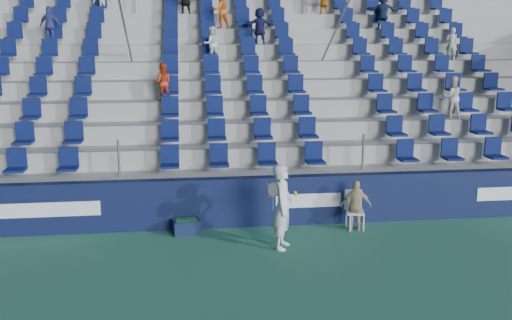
# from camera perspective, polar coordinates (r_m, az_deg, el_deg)

# --- Properties ---
(ground) EXTENTS (70.00, 70.00, 0.00)m
(ground) POSITION_cam_1_polar(r_m,az_deg,el_deg) (11.03, 0.74, -11.89)
(ground) COLOR #327557
(ground) RESTS_ON ground
(sponsor_wall) EXTENTS (24.00, 0.32, 1.20)m
(sponsor_wall) POSITION_cam_1_polar(r_m,az_deg,el_deg) (13.75, -1.00, -4.18)
(sponsor_wall) COLOR #10163A
(sponsor_wall) RESTS_ON ground
(grandstand) EXTENTS (24.00, 8.17, 6.63)m
(grandstand) POSITION_cam_1_polar(r_m,az_deg,el_deg) (18.40, -2.70, 5.00)
(grandstand) COLOR #9C9C97
(grandstand) RESTS_ON ground
(tennis_player) EXTENTS (0.72, 0.79, 1.86)m
(tennis_player) POSITION_cam_1_polar(r_m,az_deg,el_deg) (12.26, 2.67, -4.67)
(tennis_player) COLOR silver
(tennis_player) RESTS_ON ground
(line_judge_chair) EXTENTS (0.48, 0.50, 0.93)m
(line_judge_chair) POSITION_cam_1_polar(r_m,az_deg,el_deg) (13.78, 9.79, -4.63)
(line_judge_chair) COLOR white
(line_judge_chair) RESTS_ON ground
(line_judge) EXTENTS (0.75, 0.42, 1.21)m
(line_judge) POSITION_cam_1_polar(r_m,az_deg,el_deg) (13.63, 9.98, -4.50)
(line_judge) COLOR tan
(line_judge) RESTS_ON ground
(ball_bin) EXTENTS (0.67, 0.50, 0.34)m
(ball_bin) POSITION_cam_1_polar(r_m,az_deg,el_deg) (13.43, -6.99, -6.55)
(ball_bin) COLOR #0F1839
(ball_bin) RESTS_ON ground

